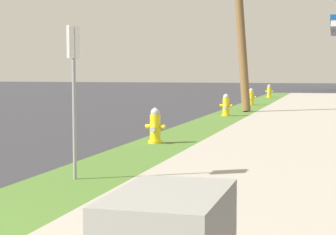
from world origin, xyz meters
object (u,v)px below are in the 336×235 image
Objects in this scene: fire_hydrant_second at (155,128)px; fire_hydrant_third at (226,106)px; fire_hydrant_fourth at (251,98)px; street_sign_post at (74,70)px; fire_hydrant_fifth at (269,92)px.

fire_hydrant_second and fire_hydrant_third have the same top height.
fire_hydrant_fourth is 19.16m from street_sign_post.
fire_hydrant_fourth is 7.88m from fire_hydrant_fifth.
fire_hydrant_third and fire_hydrant_fifth have the same top height.
fire_hydrant_second is at bearing -90.39° from fire_hydrant_fourth.
street_sign_post reaches higher than fire_hydrant_fifth.
fire_hydrant_fourth is (-0.03, 6.79, 0.00)m from fire_hydrant_third.
fire_hydrant_second is at bearing 91.36° from street_sign_post.
fire_hydrant_second is at bearing -90.95° from fire_hydrant_third.
fire_hydrant_third is at bearing 89.86° from street_sign_post.
street_sign_post is at bearing -88.64° from fire_hydrant_second.
fire_hydrant_fourth is at bearing 90.00° from street_sign_post.
fire_hydrant_second is 1.00× the size of fire_hydrant_third.
fire_hydrant_fifth is (0.01, 7.88, 0.00)m from fire_hydrant_fourth.
fire_hydrant_third is (0.13, 7.99, 0.00)m from fire_hydrant_second.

